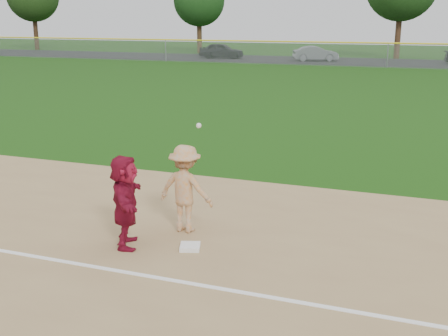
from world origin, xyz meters
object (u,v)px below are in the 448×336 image
(base_runner, at_px, (125,201))
(car_left, at_px, (222,51))
(car_mid, at_px, (315,54))
(first_base, at_px, (190,247))

(base_runner, height_order, car_left, base_runner)
(car_left, relative_size, car_mid, 1.05)
(car_mid, bearing_deg, car_left, 66.51)
(base_runner, distance_m, car_left, 47.92)
(first_base, xyz_separation_m, car_mid, (-6.68, 44.85, 0.64))
(base_runner, distance_m, car_mid, 45.45)
(first_base, bearing_deg, car_mid, 98.47)
(base_runner, height_order, car_mid, base_runner)
(car_left, xyz_separation_m, car_mid, (9.59, -0.36, -0.06))
(first_base, relative_size, car_left, 0.08)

